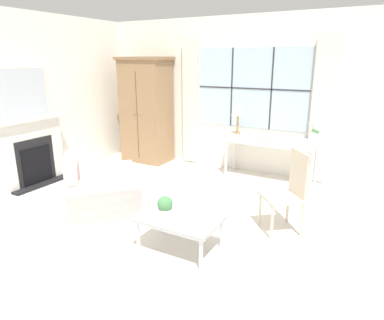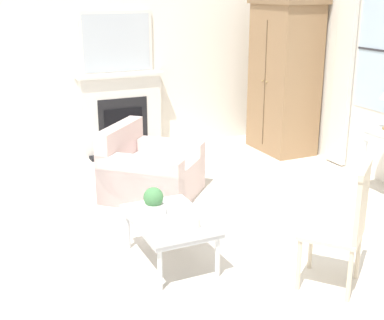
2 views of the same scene
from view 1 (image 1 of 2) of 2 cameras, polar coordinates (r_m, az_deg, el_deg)
ground_plane at (r=4.19m, az=-5.43°, el=-12.89°), size 14.00×14.00×0.00m
wall_back_windowed at (r=6.40m, az=9.86°, el=10.33°), size 7.20×0.14×2.80m
wall_left at (r=6.29m, az=-26.20°, el=8.88°), size 0.06×7.20×2.80m
fireplace at (r=6.27m, az=-25.31°, el=2.02°), size 0.34×1.21×1.95m
armoire at (r=7.09m, az=-7.62°, el=8.23°), size 1.01×0.67×2.10m
console_table at (r=6.07m, az=13.02°, el=3.01°), size 1.58×0.48×0.77m
table_lamp at (r=6.13m, az=7.70°, el=8.12°), size 0.24×0.24×0.53m
potted_orchid at (r=5.95m, az=19.52°, el=4.63°), size 0.17×0.13×0.43m
armchair_upholstered at (r=4.99m, az=-14.97°, el=-5.07°), size 1.32×1.32×0.79m
side_chair_wooden at (r=4.31m, az=16.05°, el=-4.42°), size 0.62×0.62×1.01m
coffee_table at (r=3.79m, az=-2.03°, el=-9.85°), size 0.88×0.59×0.41m
potted_plant_small at (r=3.71m, az=-4.52°, el=-7.76°), size 0.17×0.17×0.23m
pillar_candle at (r=3.70m, az=2.68°, el=-9.00°), size 0.10×0.10×0.10m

